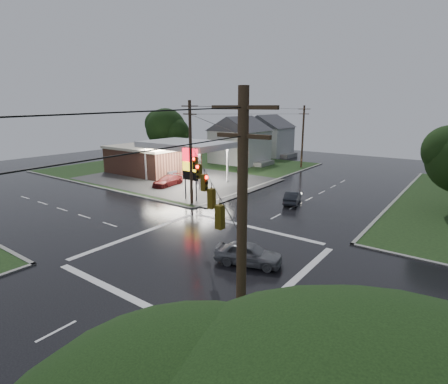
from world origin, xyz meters
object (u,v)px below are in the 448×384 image
Objects in this scene: pylon_sign at (190,166)px; utility_pole_se at (241,260)px; car_north at (292,197)px; car_crossing at (248,253)px; utility_pole_n at (303,136)px; car_pump at (168,181)px; gas_station at (157,157)px; house_far at (267,135)px; house_near at (240,139)px; tree_nw_behind at (166,129)px; utility_pole_nw at (191,152)px.

pylon_sign is 0.55× the size of utility_pole_se.
car_crossing reaches higher than car_north.
utility_pole_se is 28.23m from car_north.
utility_pole_n is 23.87m from car_north.
car_crossing is 0.95× the size of car_pump.
gas_station is 9.66m from car_pump.
utility_pole_n is 0.95× the size of house_far.
car_north is at bearing 111.77° from utility_pole_se.
house_near is at bearing 17.54° from car_crossing.
utility_pole_se is 2.28× the size of car_pump.
house_near is at bearing 24.98° from tree_nw_behind.
tree_nw_behind is 2.07× the size of car_pump.
utility_pole_n is at bearing 66.09° from car_pump.
car_north is at bearing 37.99° from utility_pole_nw.
house_near is at bearing -61.06° from car_north.
tree_nw_behind is at bearing 139.90° from utility_pole_nw.
house_near is 12.04m from house_far.
pylon_sign is 1.24× the size of car_pump.
pylon_sign is 2.22m from utility_pole_nw.
utility_pole_nw is 1.00× the size of house_far.
tree_nw_behind is 23.06m from car_pump.
utility_pole_nw is at bearing -72.08° from house_far.
utility_pole_se reaches higher than tree_nw_behind.
house_far is at bearing 56.56° from tree_nw_behind.
utility_pole_se reaches higher than car_pump.
utility_pole_n is 25.66m from car_pump.
utility_pole_n is 16.00m from house_far.
pylon_sign is at bearing 135.00° from utility_pole_se.
tree_nw_behind is 2.44× the size of car_north.
house_near is at bearing 112.28° from pylon_sign.
utility_pole_nw and utility_pole_se have the same top height.
car_crossing is (-6.04, 10.06, -4.94)m from utility_pole_se.
pylon_sign is at bearing -31.22° from gas_station.
car_pump is at bearing -9.85° from car_north.
pylon_sign is 0.54× the size of house_near.
car_crossing is (37.31, -29.44, -5.40)m from tree_nw_behind.
utility_pole_nw reaches higher than pylon_sign.
tree_nw_behind is at bearing -155.02° from house_near.
utility_pole_n is at bearing 111.80° from utility_pole_se.
car_crossing reaches higher than car_pump.
utility_pole_se reaches higher than pylon_sign.
house_far is (-31.45, 57.50, -1.32)m from utility_pole_se.
car_north is at bearing -22.52° from tree_nw_behind.
gas_station is 2.38× the size of utility_pole_se.
house_far is at bearing -72.99° from car_north.
utility_pole_nw reaches higher than gas_station.
house_far is (3.73, 28.30, 1.86)m from gas_station.
tree_nw_behind is at bearing 128.42° from gas_station.
gas_station is 28.61m from house_far.
car_crossing is at bearing -35.45° from pylon_sign.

